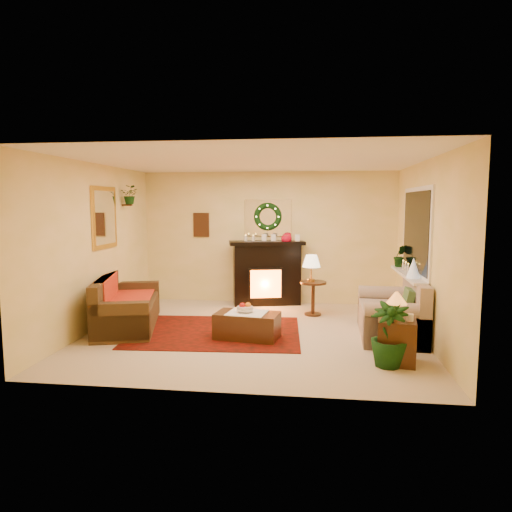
# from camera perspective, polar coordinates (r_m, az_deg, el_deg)

# --- Properties ---
(floor) EXTENTS (5.00, 5.00, 0.00)m
(floor) POSITION_cam_1_polar(r_m,az_deg,el_deg) (7.10, -0.36, -9.59)
(floor) COLOR beige
(floor) RESTS_ON ground
(ceiling) EXTENTS (5.00, 5.00, 0.00)m
(ceiling) POSITION_cam_1_polar(r_m,az_deg,el_deg) (6.85, -0.37, 11.80)
(ceiling) COLOR white
(ceiling) RESTS_ON ground
(wall_back) EXTENTS (5.00, 5.00, 0.00)m
(wall_back) POSITION_cam_1_polar(r_m,az_deg,el_deg) (9.08, 1.50, 2.30)
(wall_back) COLOR #EFD88C
(wall_back) RESTS_ON ground
(wall_front) EXTENTS (5.00, 5.00, 0.00)m
(wall_front) POSITION_cam_1_polar(r_m,az_deg,el_deg) (4.65, -4.00, -1.79)
(wall_front) COLOR #EFD88C
(wall_front) RESTS_ON ground
(wall_left) EXTENTS (4.50, 4.50, 0.00)m
(wall_left) POSITION_cam_1_polar(r_m,az_deg,el_deg) (7.59, -19.42, 1.09)
(wall_left) COLOR #EFD88C
(wall_left) RESTS_ON ground
(wall_right) EXTENTS (4.50, 4.50, 0.00)m
(wall_right) POSITION_cam_1_polar(r_m,az_deg,el_deg) (6.98, 20.43, 0.61)
(wall_right) COLOR #EFD88C
(wall_right) RESTS_ON ground
(area_rug) EXTENTS (2.67, 2.07, 0.01)m
(area_rug) POSITION_cam_1_polar(r_m,az_deg,el_deg) (7.16, -5.02, -9.42)
(area_rug) COLOR #6E040C
(area_rug) RESTS_ON floor
(sofa) EXTENTS (1.30, 2.06, 0.82)m
(sofa) POSITION_cam_1_polar(r_m,az_deg,el_deg) (7.62, -15.70, -5.37)
(sofa) COLOR #3C2D1D
(sofa) RESTS_ON floor
(red_throw) EXTENTS (0.72, 1.18, 0.02)m
(red_throw) POSITION_cam_1_polar(r_m,az_deg,el_deg) (7.80, -15.58, -4.92)
(red_throw) COLOR red
(red_throw) RESTS_ON sofa
(fireplace) EXTENTS (1.35, 0.69, 1.18)m
(fireplace) POSITION_cam_1_polar(r_m,az_deg,el_deg) (8.96, 1.36, -2.59)
(fireplace) COLOR black
(fireplace) RESTS_ON floor
(poinsettia) EXTENTS (0.20, 0.20, 0.20)m
(poinsettia) POSITION_cam_1_polar(r_m,az_deg,el_deg) (8.83, 3.83, 2.17)
(poinsettia) COLOR red
(poinsettia) RESTS_ON fireplace
(mantel_candle_a) EXTENTS (0.06, 0.06, 0.19)m
(mantel_candle_a) POSITION_cam_1_polar(r_m,az_deg,el_deg) (8.89, -1.30, 1.95)
(mantel_candle_a) COLOR white
(mantel_candle_a) RESTS_ON fireplace
(mantel_candle_b) EXTENTS (0.06, 0.06, 0.18)m
(mantel_candle_b) POSITION_cam_1_polar(r_m,az_deg,el_deg) (8.89, -0.34, 1.95)
(mantel_candle_b) COLOR white
(mantel_candle_b) RESTS_ON fireplace
(mantel_mirror) EXTENTS (0.92, 0.02, 0.72)m
(mantel_mirror) POSITION_cam_1_polar(r_m,az_deg,el_deg) (9.04, 1.49, 4.82)
(mantel_mirror) COLOR white
(mantel_mirror) RESTS_ON wall_back
(wreath) EXTENTS (0.55, 0.11, 0.55)m
(wreath) POSITION_cam_1_polar(r_m,az_deg,el_deg) (9.00, 1.47, 4.94)
(wreath) COLOR #194719
(wreath) RESTS_ON wall_back
(wall_art) EXTENTS (0.32, 0.03, 0.48)m
(wall_art) POSITION_cam_1_polar(r_m,az_deg,el_deg) (9.28, -6.86, 3.89)
(wall_art) COLOR #381E11
(wall_art) RESTS_ON wall_back
(gold_mirror) EXTENTS (0.03, 0.84, 1.00)m
(gold_mirror) POSITION_cam_1_polar(r_m,az_deg,el_deg) (7.83, -18.43, 4.58)
(gold_mirror) COLOR gold
(gold_mirror) RESTS_ON wall_left
(hanging_plant) EXTENTS (0.33, 0.28, 0.36)m
(hanging_plant) POSITION_cam_1_polar(r_m,az_deg,el_deg) (8.45, -15.42, 6.30)
(hanging_plant) COLOR #194719
(hanging_plant) RESTS_ON wall_left
(loveseat) EXTENTS (0.93, 1.54, 0.87)m
(loveseat) POSITION_cam_1_polar(r_m,az_deg,el_deg) (7.13, 16.50, -6.31)
(loveseat) COLOR #85715B
(loveseat) RESTS_ON floor
(window_frame) EXTENTS (0.03, 1.86, 1.36)m
(window_frame) POSITION_cam_1_polar(r_m,az_deg,el_deg) (7.49, 19.44, 2.94)
(window_frame) COLOR white
(window_frame) RESTS_ON wall_right
(window_glass) EXTENTS (0.02, 1.70, 1.22)m
(window_glass) POSITION_cam_1_polar(r_m,az_deg,el_deg) (7.49, 19.33, 2.95)
(window_glass) COLOR black
(window_glass) RESTS_ON wall_right
(window_sill) EXTENTS (0.22, 1.86, 0.04)m
(window_sill) POSITION_cam_1_polar(r_m,az_deg,el_deg) (7.54, 18.46, -2.20)
(window_sill) COLOR white
(window_sill) RESTS_ON wall_right
(mini_tree) EXTENTS (0.20, 0.20, 0.30)m
(mini_tree) POSITION_cam_1_polar(r_m,az_deg,el_deg) (7.06, 19.07, -1.40)
(mini_tree) COLOR silver
(mini_tree) RESTS_ON window_sill
(sill_plant) EXTENTS (0.27, 0.22, 0.49)m
(sill_plant) POSITION_cam_1_polar(r_m,az_deg,el_deg) (8.21, 17.55, 0.04)
(sill_plant) COLOR #154818
(sill_plant) RESTS_ON window_sill
(side_table_round) EXTENTS (0.47, 0.47, 0.60)m
(side_table_round) POSITION_cam_1_polar(r_m,az_deg,el_deg) (8.18, 7.14, -5.12)
(side_table_round) COLOR #533011
(side_table_round) RESTS_ON floor
(lamp_cream) EXTENTS (0.32, 0.32, 0.49)m
(lamp_cream) POSITION_cam_1_polar(r_m,az_deg,el_deg) (8.07, 6.93, -1.28)
(lamp_cream) COLOR beige
(lamp_cream) RESTS_ON side_table_round
(end_table_square) EXTENTS (0.52, 0.52, 0.55)m
(end_table_square) POSITION_cam_1_polar(r_m,az_deg,el_deg) (6.02, 17.14, -10.19)
(end_table_square) COLOR #382411
(end_table_square) RESTS_ON floor
(lamp_tiffany) EXTENTS (0.26, 0.26, 0.38)m
(lamp_tiffany) POSITION_cam_1_polar(r_m,az_deg,el_deg) (5.93, 17.14, -5.70)
(lamp_tiffany) COLOR gold
(lamp_tiffany) RESTS_ON end_table_square
(coffee_table) EXTENTS (0.98, 0.63, 0.38)m
(coffee_table) POSITION_cam_1_polar(r_m,az_deg,el_deg) (6.76, -1.11, -8.57)
(coffee_table) COLOR black
(coffee_table) RESTS_ON floor
(fruit_bowl) EXTENTS (0.24, 0.24, 0.06)m
(fruit_bowl) POSITION_cam_1_polar(r_m,az_deg,el_deg) (6.71, -1.38, -6.57)
(fruit_bowl) COLOR white
(fruit_bowl) RESTS_ON coffee_table
(floor_palm) EXTENTS (1.75, 1.75, 2.39)m
(floor_palm) POSITION_cam_1_polar(r_m,az_deg,el_deg) (5.82, 16.28, -8.89)
(floor_palm) COLOR #123814
(floor_palm) RESTS_ON floor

